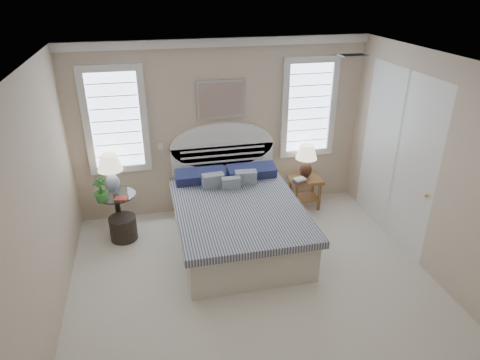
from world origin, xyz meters
name	(u,v)px	position (x,y,z in m)	size (l,w,h in m)	color
floor	(263,307)	(0.00, 0.00, 0.00)	(4.50, 5.00, 0.01)	beige
ceiling	(270,73)	(0.00, 0.00, 2.70)	(4.50, 5.00, 0.01)	white
wall_back	(221,129)	(0.00, 2.50, 1.35)	(4.50, 0.02, 2.70)	#CAB397
wall_left	(32,232)	(-2.25, 0.00, 1.35)	(0.02, 5.00, 2.70)	#CAB397
wall_right	(457,184)	(2.25, 0.00, 1.35)	(0.02, 5.00, 2.70)	#CAB397
crown_molding	(220,42)	(0.00, 2.46, 2.64)	(4.50, 0.08, 0.12)	silver
hvac_vent	(353,55)	(1.20, 0.80, 2.68)	(0.30, 0.20, 0.02)	#B2B2B2
switch_plate	(160,146)	(-0.95, 2.48, 1.15)	(0.08, 0.01, 0.12)	silver
window_left	(116,120)	(-1.55, 2.48, 1.60)	(0.90, 0.06, 1.60)	silver
window_right	(309,108)	(1.40, 2.48, 1.60)	(0.90, 0.06, 1.60)	silver
painting	(221,99)	(0.00, 2.46, 1.82)	(0.74, 0.04, 0.58)	silver
closet_door	(396,157)	(2.23, 1.20, 1.20)	(0.02, 1.80, 2.40)	silver
bed	(236,216)	(0.00, 1.46, 0.39)	(1.72, 2.28, 1.47)	beige
side_table_left	(118,209)	(-1.65, 2.05, 0.39)	(0.56, 0.56, 0.63)	black
nightstand_right	(305,186)	(1.30, 2.15, 0.39)	(0.50, 0.40, 0.53)	brown
floor_pot	(123,228)	(-1.59, 1.84, 0.18)	(0.39, 0.39, 0.35)	black
lamp_left	(110,169)	(-1.69, 2.16, 0.98)	(0.41, 0.41, 0.58)	silver
lamp_right	(306,157)	(1.31, 2.21, 0.87)	(0.43, 0.43, 0.56)	black
potted_plant	(101,190)	(-1.83, 1.86, 0.81)	(0.20, 0.20, 0.36)	#2E7330
books_left	(121,199)	(-1.57, 1.87, 0.64)	(0.20, 0.15, 0.02)	maroon
books_right	(300,181)	(1.14, 2.00, 0.57)	(0.24, 0.20, 0.08)	maroon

